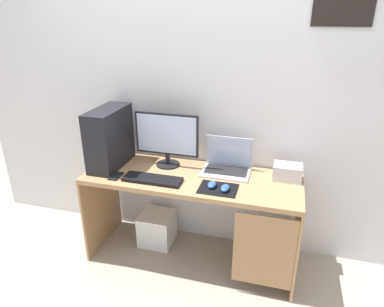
% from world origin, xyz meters
% --- Properties ---
extents(ground_plane, '(8.00, 8.00, 0.00)m').
position_xyz_m(ground_plane, '(0.00, 0.00, 0.00)').
color(ground_plane, '#9E9384').
extents(wall_back, '(4.00, 0.05, 2.60)m').
position_xyz_m(wall_back, '(0.00, 0.32, 1.30)').
color(wall_back, silver).
rests_on(wall_back, ground_plane).
extents(desk, '(1.57, 0.56, 0.72)m').
position_xyz_m(desk, '(0.02, -0.01, 0.58)').
color(desk, '#A37A51').
rests_on(desk, ground_plane).
extents(pc_tower, '(0.19, 0.44, 0.45)m').
position_xyz_m(pc_tower, '(-0.65, 0.02, 0.95)').
color(pc_tower, black).
rests_on(pc_tower, desk).
extents(monitor, '(0.49, 0.18, 0.42)m').
position_xyz_m(monitor, '(-0.23, 0.13, 0.95)').
color(monitor, black).
rests_on(monitor, desk).
extents(laptop, '(0.35, 0.25, 0.25)m').
position_xyz_m(laptop, '(0.23, 0.16, 0.77)').
color(laptop, '#B7BCC6').
rests_on(laptop, desk).
extents(projector, '(0.20, 0.14, 0.11)m').
position_xyz_m(projector, '(0.66, 0.14, 0.78)').
color(projector, '#B7BCC6').
rests_on(projector, desk).
extents(keyboard, '(0.42, 0.14, 0.02)m').
position_xyz_m(keyboard, '(-0.25, -0.15, 0.73)').
color(keyboard, black).
rests_on(keyboard, desk).
extents(mousepad, '(0.26, 0.20, 0.00)m').
position_xyz_m(mousepad, '(0.22, -0.14, 0.72)').
color(mousepad, black).
rests_on(mousepad, desk).
extents(mouse_left, '(0.06, 0.10, 0.03)m').
position_xyz_m(mouse_left, '(0.18, -0.13, 0.74)').
color(mouse_left, '#2D51B2').
rests_on(mouse_left, mousepad).
extents(mouse_right, '(0.06, 0.10, 0.03)m').
position_xyz_m(mouse_right, '(0.27, -0.15, 0.74)').
color(mouse_right, '#2D51B2').
rests_on(mouse_right, mousepad).
extents(cell_phone, '(0.07, 0.13, 0.01)m').
position_xyz_m(cell_phone, '(-0.53, -0.16, 0.73)').
color(cell_phone, black).
rests_on(cell_phone, desk).
extents(subwoofer, '(0.27, 0.27, 0.27)m').
position_xyz_m(subwoofer, '(-0.34, 0.11, 0.13)').
color(subwoofer, white).
rests_on(subwoofer, ground_plane).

